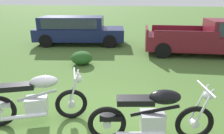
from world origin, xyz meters
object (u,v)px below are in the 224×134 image
(motorcycle_black, at_px, (153,116))
(shrub_low, at_px, (82,58))
(motorcycle_silver, at_px, (36,100))
(car_navy, at_px, (76,28))
(pickup_truck_burgundy, at_px, (211,37))

(motorcycle_black, relative_size, shrub_low, 2.73)
(motorcycle_silver, xyz_separation_m, car_navy, (-1.98, 6.92, 0.35))
(motorcycle_black, distance_m, pickup_truck_burgundy, 6.61)
(motorcycle_silver, bearing_deg, car_navy, 81.82)
(shrub_low, bearing_deg, car_navy, 114.82)
(car_navy, distance_m, shrub_low, 3.64)
(motorcycle_black, xyz_separation_m, pickup_truck_burgundy, (2.22, 6.21, 0.27))
(motorcycle_silver, height_order, car_navy, car_navy)
(motorcycle_black, height_order, car_navy, car_navy)
(motorcycle_black, xyz_separation_m, shrub_low, (-2.68, 3.73, -0.24))
(motorcycle_black, bearing_deg, car_navy, 107.84)
(motorcycle_silver, bearing_deg, pickup_truck_burgundy, 30.08)
(motorcycle_black, distance_m, shrub_low, 4.60)
(pickup_truck_burgundy, bearing_deg, shrub_low, -157.66)
(pickup_truck_burgundy, bearing_deg, car_navy, 168.56)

